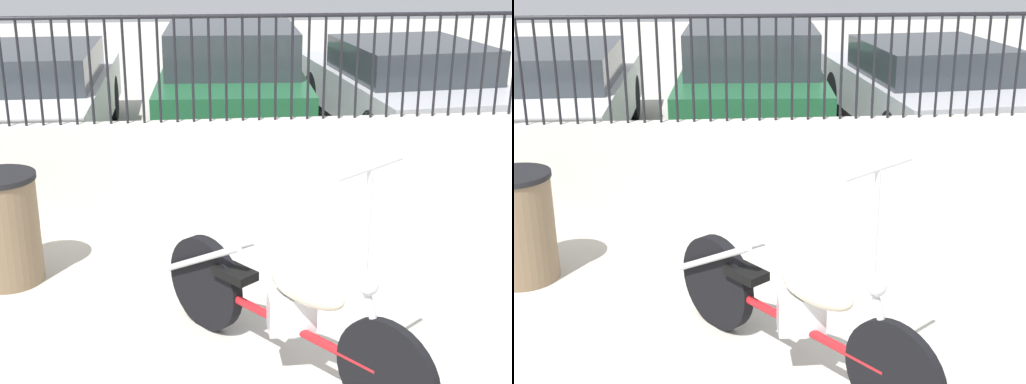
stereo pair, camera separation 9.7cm
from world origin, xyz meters
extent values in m
cube|color=beige|center=(0.00, 3.20, 0.47)|extent=(8.20, 0.18, 0.94)
cylinder|color=black|center=(-2.09, 3.20, 1.42)|extent=(0.02, 0.02, 0.96)
cylinder|color=black|center=(-1.94, 3.20, 1.42)|extent=(0.02, 0.02, 0.96)
cylinder|color=black|center=(-1.79, 3.20, 1.42)|extent=(0.02, 0.02, 0.96)
cylinder|color=black|center=(-1.64, 3.20, 1.42)|extent=(0.02, 0.02, 0.96)
cylinder|color=black|center=(-1.49, 3.20, 1.42)|extent=(0.02, 0.02, 0.96)
cylinder|color=black|center=(-1.34, 3.20, 1.42)|extent=(0.02, 0.02, 0.96)
cylinder|color=black|center=(-1.19, 3.20, 1.42)|extent=(0.02, 0.02, 0.96)
cylinder|color=black|center=(-1.04, 3.20, 1.42)|extent=(0.02, 0.02, 0.96)
cylinder|color=black|center=(-0.89, 3.20, 1.42)|extent=(0.02, 0.02, 0.96)
cylinder|color=black|center=(-0.75, 3.20, 1.42)|extent=(0.02, 0.02, 0.96)
cylinder|color=black|center=(-0.60, 3.20, 1.42)|extent=(0.02, 0.02, 0.96)
cylinder|color=black|center=(-0.45, 3.20, 1.42)|extent=(0.02, 0.02, 0.96)
cylinder|color=black|center=(-0.30, 3.20, 1.42)|extent=(0.02, 0.02, 0.96)
cylinder|color=black|center=(-0.15, 3.20, 1.42)|extent=(0.02, 0.02, 0.96)
cylinder|color=black|center=(0.00, 3.20, 1.42)|extent=(0.02, 0.02, 0.96)
cylinder|color=black|center=(0.15, 3.20, 1.42)|extent=(0.02, 0.02, 0.96)
cylinder|color=black|center=(0.30, 3.20, 1.42)|extent=(0.02, 0.02, 0.96)
cylinder|color=black|center=(0.45, 3.20, 1.42)|extent=(0.02, 0.02, 0.96)
cylinder|color=black|center=(0.60, 3.20, 1.42)|extent=(0.02, 0.02, 0.96)
cylinder|color=black|center=(0.75, 3.20, 1.42)|extent=(0.02, 0.02, 0.96)
cylinder|color=black|center=(0.89, 3.20, 1.42)|extent=(0.02, 0.02, 0.96)
cylinder|color=black|center=(1.04, 3.20, 1.42)|extent=(0.02, 0.02, 0.96)
cylinder|color=black|center=(1.19, 3.20, 1.42)|extent=(0.02, 0.02, 0.96)
cylinder|color=black|center=(1.34, 3.20, 1.42)|extent=(0.02, 0.02, 0.96)
cylinder|color=black|center=(1.49, 3.20, 1.42)|extent=(0.02, 0.02, 0.96)
cylinder|color=black|center=(1.64, 3.20, 1.42)|extent=(0.02, 0.02, 0.96)
cylinder|color=black|center=(1.79, 3.20, 1.42)|extent=(0.02, 0.02, 0.96)
cylinder|color=black|center=(1.94, 3.20, 1.42)|extent=(0.02, 0.02, 0.96)
cylinder|color=black|center=(2.09, 3.20, 1.42)|extent=(0.02, 0.02, 0.96)
cylinder|color=black|center=(2.24, 3.20, 1.42)|extent=(0.02, 0.02, 0.96)
cylinder|color=black|center=(2.38, 3.20, 1.42)|extent=(0.02, 0.02, 0.96)
cylinder|color=black|center=(0.00, 3.20, 1.88)|extent=(8.20, 0.04, 0.04)
cylinder|color=black|center=(0.51, 0.02, 0.32)|extent=(0.44, 0.54, 0.65)
cylinder|color=black|center=(-0.42, 1.20, 0.32)|extent=(0.47, 0.57, 0.66)
cylinder|color=#AD191E|center=(0.04, 0.61, 0.32)|extent=(0.90, 1.12, 0.06)
cube|color=silver|center=(0.07, 0.57, 0.42)|extent=(0.28, 0.18, 0.24)
ellipsoid|color=beige|center=(0.15, 0.47, 0.62)|extent=(0.49, 0.54, 0.18)
cube|color=black|center=(-0.24, 0.96, 0.50)|extent=(0.30, 0.32, 0.06)
cylinder|color=silver|center=(0.45, 0.09, 0.57)|extent=(0.17, 0.20, 0.51)
sphere|color=silver|center=(0.41, 0.14, 0.80)|extent=(0.11, 0.11, 0.11)
cylinder|color=silver|center=(0.39, 0.16, 1.14)|extent=(0.03, 0.03, 0.62)
cylinder|color=silver|center=(0.39, 0.16, 1.45)|extent=(0.43, 0.35, 0.03)
cylinder|color=silver|center=(-0.45, 1.11, 0.54)|extent=(0.50, 0.61, 0.43)
cylinder|color=silver|center=(-0.34, 1.20, 0.54)|extent=(0.50, 0.61, 0.43)
cylinder|color=brown|center=(-1.92, 2.04, 0.41)|extent=(0.51, 0.51, 0.83)
cylinder|color=black|center=(-1.92, 2.04, 0.85)|extent=(0.54, 0.54, 0.04)
cylinder|color=black|center=(-3.21, 7.24, 0.32)|extent=(0.11, 0.64, 0.64)
cylinder|color=black|center=(-1.58, 7.24, 0.32)|extent=(0.11, 0.64, 0.64)
cylinder|color=black|center=(-1.57, 4.60, 0.32)|extent=(0.11, 0.64, 0.64)
cube|color=silver|center=(-2.39, 5.92, 0.55)|extent=(1.75, 4.26, 0.62)
cube|color=#2D3338|center=(-2.39, 5.71, 1.07)|extent=(1.57, 2.05, 0.41)
cylinder|color=black|center=(-0.68, 7.50, 0.32)|extent=(0.14, 0.64, 0.64)
cylinder|color=black|center=(0.99, 7.42, 0.32)|extent=(0.14, 0.64, 0.64)
cylinder|color=black|center=(-0.80, 4.99, 0.32)|extent=(0.14, 0.64, 0.64)
cylinder|color=black|center=(0.86, 4.91, 0.32)|extent=(0.14, 0.64, 0.64)
cube|color=#1E5933|center=(0.09, 6.21, 0.59)|extent=(1.98, 4.13, 0.69)
cube|color=#2D3338|center=(0.08, 6.00, 1.20)|extent=(1.70, 2.02, 0.55)
cylinder|color=black|center=(1.40, 7.28, 0.32)|extent=(0.17, 0.65, 0.64)
cylinder|color=black|center=(3.13, 7.46, 0.32)|extent=(0.17, 0.65, 0.64)
cylinder|color=black|center=(1.65, 4.75, 0.32)|extent=(0.17, 0.65, 0.64)
cube|color=#B7BABF|center=(2.39, 6.10, 0.53)|extent=(2.25, 4.27, 0.58)
cube|color=#2D3338|center=(2.41, 5.90, 1.04)|extent=(1.85, 2.13, 0.43)
camera|label=1|loc=(-0.51, -3.15, 2.53)|focal=50.00mm
camera|label=2|loc=(-0.41, -3.15, 2.53)|focal=50.00mm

